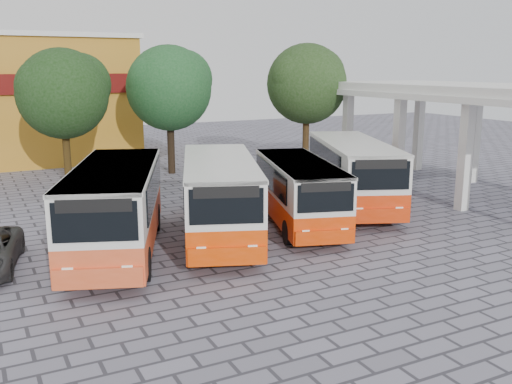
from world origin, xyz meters
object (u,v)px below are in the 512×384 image
bus_centre_left (220,193)px  bus_far_left (116,204)px  bus_centre_right (299,189)px  bus_far_right (353,170)px

bus_centre_left → bus_far_left: bearing=-158.7°
bus_far_left → bus_centre_left: bearing=21.2°
bus_centre_right → bus_far_left: bearing=-161.5°
bus_centre_left → bus_centre_right: (3.46, 0.13, -0.20)m
bus_far_right → bus_centre_right: bearing=-135.3°
bus_centre_left → bus_far_right: bearing=33.6°
bus_centre_left → bus_far_right: bus_far_right is taller
bus_centre_left → bus_far_right: size_ratio=0.99×
bus_far_left → bus_far_right: bearing=29.3°
bus_far_left → bus_far_right: size_ratio=1.00×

